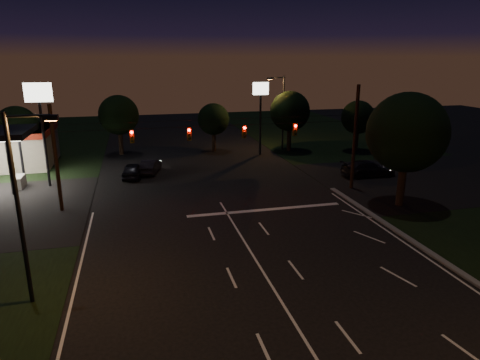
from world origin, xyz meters
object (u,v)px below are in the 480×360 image
object	(u,v)px
utility_pole_right	(351,188)
car_oncoming_b	(150,166)
tree_right_near	(406,133)
car_cross	(368,169)
car_oncoming_a	(133,170)

from	to	relation	value
utility_pole_right	car_oncoming_b	size ratio (longest dim) A/B	2.19
utility_pole_right	tree_right_near	distance (m)	7.61
tree_right_near	car_oncoming_b	xyz separation A→B (m)	(-18.55, 14.45, -5.00)
car_cross	car_oncoming_a	bearing A→B (deg)	79.40
car_oncoming_a	car_oncoming_b	bearing A→B (deg)	-132.07
utility_pole_right	tree_right_near	bearing A→B (deg)	-72.47
tree_right_near	car_cross	bearing A→B (deg)	76.35
car_oncoming_a	car_cross	size ratio (longest dim) A/B	0.80
tree_right_near	car_oncoming_a	world-z (taller)	tree_right_near
car_oncoming_a	car_oncoming_b	distance (m)	2.22
car_oncoming_a	car_cross	xyz separation A→B (m)	(22.21, -5.02, 0.05)
car_oncoming_b	car_cross	xyz separation A→B (m)	(20.49, -6.44, 0.09)
car_oncoming_b	car_oncoming_a	bearing A→B (deg)	55.27
utility_pole_right	tree_right_near	world-z (taller)	tree_right_near
utility_pole_right	car_cross	distance (m)	4.77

